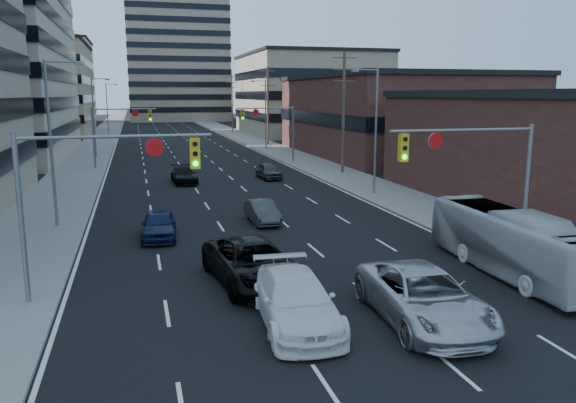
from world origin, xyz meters
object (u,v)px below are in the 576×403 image
(silver_suv, at_px, (423,296))
(sedan_blue, at_px, (159,224))
(transit_bus, at_px, (512,242))
(white_van, at_px, (296,300))
(black_pickup, at_px, (253,263))

(silver_suv, bearing_deg, sedan_blue, 123.53)
(transit_bus, xyz_separation_m, sedan_blue, (-13.59, 9.66, -0.60))
(silver_suv, distance_m, sedan_blue, 15.28)
(transit_bus, bearing_deg, white_van, -162.72)
(black_pickup, bearing_deg, white_van, -89.47)
(transit_bus, bearing_deg, silver_suv, -146.72)
(white_van, relative_size, silver_suv, 0.90)
(transit_bus, bearing_deg, sedan_blue, 146.92)
(sedan_blue, bearing_deg, silver_suv, -55.75)
(transit_bus, height_order, sedan_blue, transit_bus)
(white_van, height_order, transit_bus, transit_bus)
(silver_suv, bearing_deg, transit_bus, 34.10)
(white_van, relative_size, transit_bus, 0.59)
(black_pickup, bearing_deg, silver_suv, -54.56)
(black_pickup, height_order, transit_bus, transit_bus)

